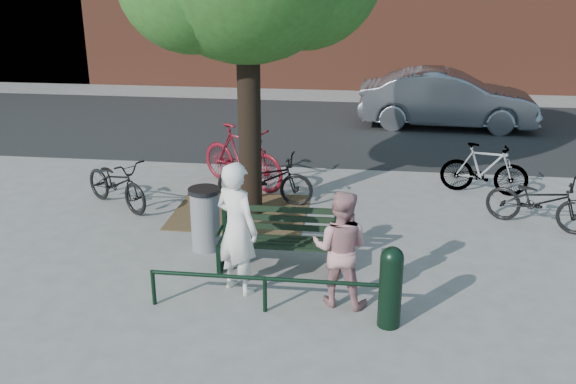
# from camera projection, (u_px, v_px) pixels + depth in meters

# --- Properties ---
(ground) EXTENTS (90.00, 90.00, 0.00)m
(ground) POSITION_uv_depth(u_px,v_px,m) (278.00, 270.00, 9.54)
(ground) COLOR gray
(ground) RESTS_ON ground
(dirt_pit) EXTENTS (2.40, 2.00, 0.02)m
(dirt_pit) POSITION_uv_depth(u_px,v_px,m) (241.00, 212.00, 11.71)
(dirt_pit) COLOR brown
(dirt_pit) RESTS_ON ground
(road) EXTENTS (40.00, 7.00, 0.01)m
(road) POSITION_uv_depth(u_px,v_px,m) (322.00, 128.00, 17.46)
(road) COLOR black
(road) RESTS_ON ground
(park_bench) EXTENTS (1.74, 0.54, 0.97)m
(park_bench) POSITION_uv_depth(u_px,v_px,m) (278.00, 238.00, 9.45)
(park_bench) COLOR black
(park_bench) RESTS_ON ground
(guard_railing) EXTENTS (3.06, 0.06, 0.51)m
(guard_railing) POSITION_uv_depth(u_px,v_px,m) (265.00, 284.00, 8.29)
(guard_railing) COLOR black
(guard_railing) RESTS_ON ground
(person_left) EXTENTS (0.81, 0.74, 1.87)m
(person_left) POSITION_uv_depth(u_px,v_px,m) (237.00, 228.00, 8.66)
(person_left) COLOR silver
(person_left) RESTS_ON ground
(person_right) EXTENTS (0.87, 0.73, 1.59)m
(person_right) POSITION_uv_depth(u_px,v_px,m) (340.00, 249.00, 8.37)
(person_right) COLOR tan
(person_right) RESTS_ON ground
(bollard) EXTENTS (0.29, 0.29, 1.08)m
(bollard) POSITION_uv_depth(u_px,v_px,m) (391.00, 284.00, 7.91)
(bollard) COLOR black
(bollard) RESTS_ON ground
(litter_bin) EXTENTS (0.50, 0.50, 1.02)m
(litter_bin) POSITION_uv_depth(u_px,v_px,m) (205.00, 219.00, 10.07)
(litter_bin) COLOR gray
(litter_bin) RESTS_ON ground
(bicycle_a) EXTENTS (1.83, 1.55, 0.94)m
(bicycle_a) POSITION_uv_depth(u_px,v_px,m) (116.00, 183.00, 11.82)
(bicycle_a) COLOR black
(bicycle_a) RESTS_ON ground
(bicycle_b) EXTENTS (2.10, 1.60, 1.26)m
(bicycle_b) POSITION_uv_depth(u_px,v_px,m) (242.00, 156.00, 12.85)
(bicycle_b) COLOR #5D0D16
(bicycle_b) RESTS_ON ground
(bicycle_c) EXTENTS (1.90, 0.82, 0.97)m
(bicycle_c) POSITION_uv_depth(u_px,v_px,m) (265.00, 179.00, 12.00)
(bicycle_c) COLOR black
(bicycle_c) RESTS_ON ground
(bicycle_d) EXTENTS (1.73, 0.79, 1.01)m
(bicycle_d) POSITION_uv_depth(u_px,v_px,m) (484.00, 169.00, 12.50)
(bicycle_d) COLOR gray
(bicycle_d) RESTS_ON ground
(bicycle_e) EXTENTS (1.89, 1.33, 0.94)m
(bicycle_e) POSITION_uv_depth(u_px,v_px,m) (539.00, 201.00, 10.94)
(bicycle_e) COLOR black
(bicycle_e) RESTS_ON ground
(parked_car) EXTENTS (4.79, 1.85, 1.56)m
(parked_car) POSITION_uv_depth(u_px,v_px,m) (447.00, 99.00, 17.39)
(parked_car) COLOR slate
(parked_car) RESTS_ON ground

